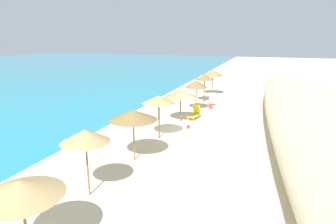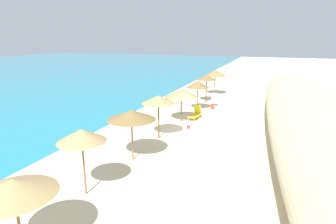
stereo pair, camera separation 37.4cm
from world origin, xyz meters
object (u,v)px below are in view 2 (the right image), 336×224
at_px(beach_umbrella_5, 198,84).
at_px(beach_umbrella_7, 215,73).
at_px(beach_umbrella_1, 82,136).
at_px(beach_umbrella_4, 181,93).
at_px(lounge_chair_1, 196,114).
at_px(beach_umbrella_2, 131,115).
at_px(beach_ball, 189,127).
at_px(lounge_chair_0, 215,100).
at_px(cooler_box, 212,107).
at_px(beach_umbrella_0, 13,187).
at_px(beach_umbrella_6, 207,78).
at_px(beach_umbrella_3, 158,100).

height_order(beach_umbrella_5, beach_umbrella_7, beach_umbrella_7).
relative_size(beach_umbrella_1, beach_umbrella_4, 1.10).
bearing_deg(lounge_chair_1, beach_umbrella_2, 91.45).
xyz_separation_m(beach_umbrella_1, beach_ball, (9.81, -1.43, -2.40)).
bearing_deg(lounge_chair_0, beach_ball, 77.27).
bearing_deg(cooler_box, lounge_chair_0, 6.23).
distance_m(beach_umbrella_0, beach_umbrella_2, 7.24).
distance_m(beach_umbrella_1, cooler_box, 16.37).
distance_m(beach_umbrella_6, beach_umbrella_7, 4.05).
distance_m(lounge_chair_0, lounge_chair_1, 5.67).
distance_m(beach_umbrella_5, lounge_chair_0, 3.64).
bearing_deg(beach_umbrella_3, beach_umbrella_7, -1.51).
relative_size(beach_umbrella_1, lounge_chair_0, 1.64).
distance_m(beach_umbrella_1, beach_umbrella_5, 15.05).
distance_m(beach_umbrella_0, beach_umbrella_3, 10.75).
bearing_deg(beach_umbrella_4, beach_ball, -145.04).
xyz_separation_m(beach_umbrella_1, lounge_chair_1, (12.33, -1.24, -2.09)).
bearing_deg(beach_umbrella_0, cooler_box, -4.08).
bearing_deg(beach_umbrella_4, beach_umbrella_2, 178.79).
distance_m(beach_umbrella_1, beach_umbrella_6, 18.41).
bearing_deg(lounge_chair_0, beach_umbrella_4, 68.08).
bearing_deg(beach_umbrella_7, beach_umbrella_0, 179.43).
bearing_deg(beach_umbrella_7, beach_umbrella_2, 178.72).
xyz_separation_m(beach_umbrella_4, beach_umbrella_6, (7.07, -0.24, 0.28)).
relative_size(beach_umbrella_5, lounge_chair_1, 1.80).
bearing_deg(beach_ball, beach_umbrella_3, 155.01).
bearing_deg(beach_umbrella_2, lounge_chair_0, -5.42).
height_order(beach_umbrella_0, beach_umbrella_7, beach_umbrella_7).
bearing_deg(beach_umbrella_6, lounge_chair_1, -174.11).
height_order(beach_umbrella_4, beach_umbrella_7, beach_umbrella_7).
relative_size(lounge_chair_0, cooler_box, 3.91).
height_order(beach_umbrella_4, lounge_chair_0, beach_umbrella_4).
bearing_deg(beach_umbrella_3, beach_umbrella_1, 178.22).
bearing_deg(beach_umbrella_1, cooler_box, -6.26).
xyz_separation_m(beach_umbrella_1, beach_umbrella_2, (3.73, -0.21, -0.10)).
bearing_deg(beach_umbrella_7, beach_umbrella_5, -179.88).
distance_m(beach_umbrella_6, lounge_chair_0, 2.31).
relative_size(beach_umbrella_0, cooler_box, 5.66).
distance_m(beach_umbrella_1, beach_umbrella_4, 11.34).
distance_m(beach_umbrella_1, lounge_chair_1, 12.57).
xyz_separation_m(beach_umbrella_5, cooler_box, (1.07, -1.13, -2.14)).
bearing_deg(beach_umbrella_1, beach_ball, -8.26).
xyz_separation_m(beach_umbrella_1, beach_umbrella_5, (15.04, -0.64, -0.20)).
height_order(beach_umbrella_4, beach_umbrella_5, beach_umbrella_5).
bearing_deg(beach_umbrella_0, beach_umbrella_2, 1.25).
relative_size(beach_umbrella_5, beach_umbrella_7, 0.94).
bearing_deg(beach_umbrella_3, beach_umbrella_0, -179.25).
height_order(beach_umbrella_6, lounge_chair_0, beach_umbrella_6).
bearing_deg(beach_umbrella_0, lounge_chair_0, -3.18).
bearing_deg(cooler_box, beach_umbrella_7, 10.19).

